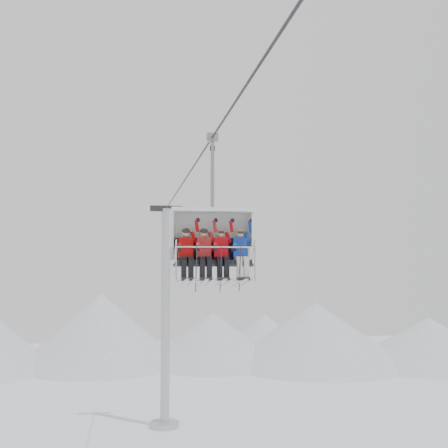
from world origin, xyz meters
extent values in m
cone|color=white|center=(-5.00, 44.00, 3.50)|extent=(16.00, 16.00, 7.00)
cone|color=white|center=(6.00, 43.00, 2.50)|extent=(14.00, 14.00, 5.00)
cone|color=white|center=(16.00, 41.00, 3.00)|extent=(18.00, 18.00, 6.00)
cone|color=white|center=(27.00, 39.00, 2.25)|extent=(16.00, 16.00, 4.50)
cone|color=white|center=(12.00, 46.00, 2.25)|extent=(12.00, 12.00, 4.50)
cylinder|color=#AEB1B5|center=(0.00, 22.00, 6.65)|extent=(0.56, 0.56, 13.30)
cylinder|color=#AEB1B5|center=(0.00, 22.00, 0.15)|extent=(1.80, 1.80, 0.30)
cube|color=#2B2B2F|center=(0.00, 22.00, 13.30)|extent=(2.00, 0.35, 0.35)
cylinder|color=#2B2B2F|center=(0.00, 0.00, 13.30)|extent=(0.06, 50.00, 0.06)
cube|color=black|center=(0.00, 1.82, 9.95)|extent=(1.99, 0.55, 0.10)
cube|color=black|center=(0.00, 2.08, 10.29)|extent=(1.99, 0.10, 0.58)
cube|color=#2B2B2F|center=(0.00, 1.82, 9.86)|extent=(2.08, 0.60, 0.08)
cube|color=silver|center=(0.00, 2.30, 10.65)|extent=(2.21, 0.10, 1.32)
cube|color=silver|center=(0.00, 1.90, 11.31)|extent=(2.21, 0.90, 0.10)
cylinder|color=silver|center=(0.00, 1.27, 10.32)|extent=(2.02, 0.04, 0.04)
cylinder|color=silver|center=(0.00, 1.20, 9.45)|extent=(2.02, 0.04, 0.04)
cylinder|color=gray|center=(0.00, 1.92, 12.30)|extent=(0.10, 0.10, 1.99)
cube|color=gray|center=(0.00, 1.92, 13.30)|extent=(0.30, 0.18, 0.22)
cube|color=#B20A09|center=(-0.71, 1.86, 10.31)|extent=(0.38, 0.25, 0.56)
sphere|color=tan|center=(-0.71, 1.82, 10.70)|extent=(0.21, 0.21, 0.21)
cube|color=black|center=(-0.80, 1.42, 9.77)|extent=(0.13, 0.15, 0.45)
cube|color=black|center=(-0.62, 1.42, 9.77)|extent=(0.13, 0.15, 0.45)
cube|color=#B2B5BC|center=(-0.80, 1.32, 9.41)|extent=(0.09, 1.69, 0.26)
cube|color=#B2B5BC|center=(-0.62, 1.32, 9.41)|extent=(0.09, 1.69, 0.26)
cube|color=#B01F1F|center=(-0.24, 1.86, 10.31)|extent=(0.38, 0.25, 0.56)
sphere|color=tan|center=(-0.24, 1.82, 10.70)|extent=(0.21, 0.21, 0.21)
cube|color=black|center=(-0.33, 1.42, 9.77)|extent=(0.13, 0.15, 0.45)
cube|color=black|center=(-0.15, 1.42, 9.77)|extent=(0.13, 0.15, 0.45)
cube|color=#B2B5BC|center=(-0.33, 1.32, 9.41)|extent=(0.09, 1.69, 0.26)
cube|color=#B2B5BC|center=(-0.15, 1.32, 9.41)|extent=(0.09, 1.69, 0.26)
cube|color=red|center=(0.21, 1.86, 10.31)|extent=(0.38, 0.25, 0.56)
sphere|color=tan|center=(0.21, 1.82, 10.70)|extent=(0.21, 0.21, 0.21)
cube|color=black|center=(0.12, 1.42, 9.77)|extent=(0.13, 0.15, 0.45)
cube|color=black|center=(0.30, 1.42, 9.77)|extent=(0.13, 0.15, 0.45)
cube|color=#B2B5BC|center=(0.12, 1.32, 9.41)|extent=(0.09, 1.69, 0.26)
cube|color=#B2B5BC|center=(0.30, 1.32, 9.41)|extent=(0.09, 1.69, 0.26)
cube|color=#12339E|center=(0.73, 1.86, 10.31)|extent=(0.38, 0.25, 0.56)
sphere|color=tan|center=(0.73, 1.82, 10.70)|extent=(0.21, 0.21, 0.21)
cube|color=beige|center=(0.64, 1.42, 9.77)|extent=(0.13, 0.15, 0.45)
cube|color=beige|center=(0.82, 1.42, 9.77)|extent=(0.13, 0.15, 0.45)
cube|color=#B2B5BC|center=(0.64, 1.32, 9.41)|extent=(0.09, 1.69, 0.26)
cube|color=#B2B5BC|center=(0.82, 1.32, 9.41)|extent=(0.09, 1.69, 0.26)
camera|label=1|loc=(-2.13, -12.86, 9.91)|focal=45.00mm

